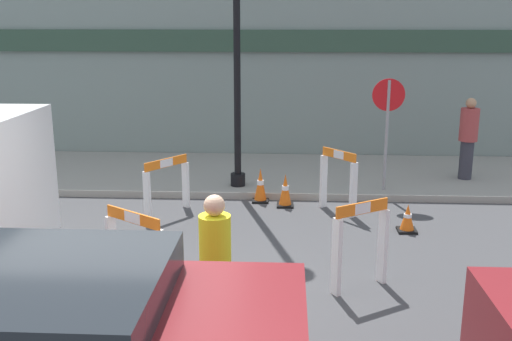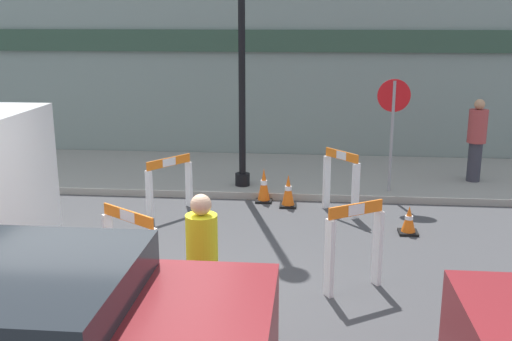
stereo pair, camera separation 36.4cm
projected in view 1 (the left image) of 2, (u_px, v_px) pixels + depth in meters
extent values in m
plane|color=#424244|center=(138.00, 313.00, 6.92)|extent=(60.00, 60.00, 0.00)
cube|color=gray|center=(208.00, 173.00, 12.89)|extent=(18.00, 3.36, 0.13)
cube|color=gray|center=(216.00, 43.00, 13.93)|extent=(18.00, 0.12, 5.50)
cube|color=#2D4738|center=(215.00, 41.00, 13.81)|extent=(16.20, 0.10, 0.50)
cylinder|color=black|center=(238.00, 179.00, 11.66)|extent=(0.29, 0.29, 0.24)
cylinder|color=black|center=(237.00, 34.00, 10.98)|extent=(0.13, 0.13, 5.77)
cylinder|color=gray|center=(386.00, 136.00, 11.16)|extent=(0.06, 0.06, 2.08)
cylinder|color=red|center=(389.00, 95.00, 10.97)|extent=(0.60, 0.02, 0.60)
cube|color=white|center=(353.00, 190.00, 10.13)|extent=(0.14, 0.13, 0.96)
cube|color=white|center=(323.00, 181.00, 10.68)|extent=(0.14, 0.13, 0.96)
cube|color=orange|center=(339.00, 155.00, 10.27)|extent=(0.53, 0.60, 0.15)
cube|color=white|center=(339.00, 155.00, 10.27)|extent=(0.18, 0.20, 0.14)
cube|color=white|center=(186.00, 185.00, 10.70)|extent=(0.14, 0.13, 0.83)
cube|color=white|center=(147.00, 196.00, 10.04)|extent=(0.14, 0.13, 0.83)
cube|color=orange|center=(166.00, 163.00, 10.24)|extent=(0.59, 0.77, 0.15)
cube|color=white|center=(166.00, 163.00, 10.24)|extent=(0.19, 0.25, 0.14)
cube|color=white|center=(112.00, 245.00, 7.91)|extent=(0.12, 0.14, 0.80)
cube|color=white|center=(159.00, 261.00, 7.37)|extent=(0.12, 0.14, 0.80)
cube|color=orange|center=(133.00, 217.00, 7.52)|extent=(0.81, 0.57, 0.15)
cube|color=white|center=(133.00, 217.00, 7.52)|extent=(0.26, 0.19, 0.14)
cube|color=white|center=(337.00, 257.00, 7.26)|extent=(0.12, 0.14, 0.99)
cube|color=white|center=(383.00, 246.00, 7.61)|extent=(0.12, 0.14, 0.99)
cube|color=orange|center=(362.00, 208.00, 7.29)|extent=(0.68, 0.45, 0.15)
cube|color=white|center=(362.00, 208.00, 7.29)|extent=(0.22, 0.15, 0.13)
cube|color=black|center=(167.00, 311.00, 6.92)|extent=(0.30, 0.30, 0.04)
cone|color=orange|center=(166.00, 284.00, 6.83)|extent=(0.22, 0.22, 0.65)
cylinder|color=white|center=(166.00, 281.00, 6.82)|extent=(0.13, 0.13, 0.09)
cube|color=black|center=(407.00, 230.00, 9.55)|extent=(0.30, 0.30, 0.04)
cone|color=orange|center=(408.00, 217.00, 9.50)|extent=(0.22, 0.22, 0.41)
cylinder|color=white|center=(408.00, 216.00, 9.49)|extent=(0.13, 0.13, 0.06)
cube|color=black|center=(285.00, 205.00, 10.84)|extent=(0.30, 0.30, 0.04)
cone|color=orange|center=(285.00, 189.00, 10.77)|extent=(0.23, 0.22, 0.56)
cylinder|color=white|center=(285.00, 188.00, 10.76)|extent=(0.13, 0.13, 0.08)
cube|color=black|center=(260.00, 201.00, 11.11)|extent=(0.30, 0.30, 0.04)
cone|color=orange|center=(260.00, 184.00, 11.03)|extent=(0.23, 0.22, 0.60)
cylinder|color=white|center=(260.00, 182.00, 11.03)|extent=(0.13, 0.13, 0.08)
cylinder|color=#33333D|center=(216.00, 308.00, 6.23)|extent=(0.25, 0.25, 0.76)
cylinder|color=yellow|center=(215.00, 245.00, 6.05)|extent=(0.35, 0.35, 0.63)
sphere|color=#DBAD89|center=(214.00, 205.00, 5.95)|extent=(0.23, 0.23, 0.22)
cylinder|color=#33333D|center=(466.00, 160.00, 12.09)|extent=(0.31, 0.31, 0.79)
cylinder|color=#A33D3D|center=(469.00, 125.00, 11.92)|extent=(0.43, 0.43, 0.66)
sphere|color=tan|center=(471.00, 103.00, 11.81)|extent=(0.24, 0.24, 0.21)
cylinder|color=black|center=(0.00, 226.00, 8.94)|extent=(0.60, 0.18, 0.60)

